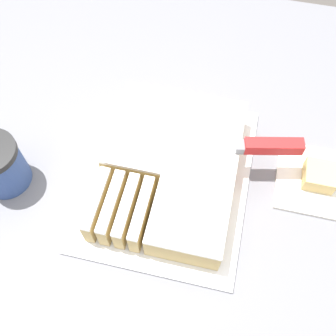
{
  "coord_description": "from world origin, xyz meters",
  "views": [
    {
      "loc": [
        0.0,
        -0.32,
        1.58
      ],
      "look_at": [
        -0.07,
        0.01,
        0.99
      ],
      "focal_mm": 42.0,
      "sensor_mm": 36.0,
      "label": 1
    }
  ],
  "objects_px": {
    "knife": "(253,146)",
    "brownie": "(319,176)",
    "cake": "(172,165)",
    "cake_board": "(168,177)"
  },
  "relations": [
    {
      "from": "brownie",
      "to": "knife",
      "type": "bearing_deg",
      "value": -179.09
    },
    {
      "from": "cake_board",
      "to": "knife",
      "type": "relative_size",
      "value": 1.14
    },
    {
      "from": "cake",
      "to": "cake_board",
      "type": "bearing_deg",
      "value": -125.58
    },
    {
      "from": "cake_board",
      "to": "brownie",
      "type": "height_order",
      "value": "brownie"
    },
    {
      "from": "cake_board",
      "to": "brownie",
      "type": "relative_size",
      "value": 6.69
    },
    {
      "from": "cake",
      "to": "knife",
      "type": "bearing_deg",
      "value": 18.66
    },
    {
      "from": "knife",
      "to": "brownie",
      "type": "relative_size",
      "value": 5.88
    },
    {
      "from": "knife",
      "to": "brownie",
      "type": "distance_m",
      "value": 0.14
    },
    {
      "from": "cake",
      "to": "knife",
      "type": "height_order",
      "value": "knife"
    },
    {
      "from": "cake_board",
      "to": "brownie",
      "type": "bearing_deg",
      "value": 11.41
    }
  ]
}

